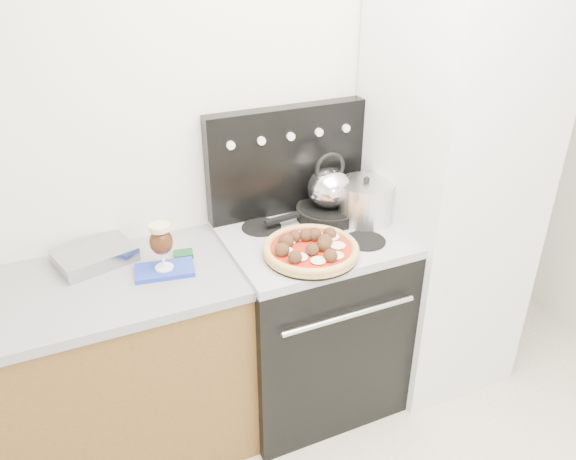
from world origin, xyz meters
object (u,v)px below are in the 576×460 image
beer_glass (162,246)px  base_cabinet (69,388)px  stove_body (310,322)px  pizza (311,247)px  pizza_pan (311,254)px  stock_pot (365,202)px  oven_mitt (165,270)px  skillet (328,212)px  tea_kettle (329,185)px  fridge (445,202)px

beer_glass → base_cabinet: bearing=175.8°
stove_body → pizza: pizza is taller
pizza → pizza_pan: bearing=0.0°
stove_body → stock_pot: stock_pot is taller
stock_pot → oven_mitt: bearing=-177.9°
pizza → skillet: pizza is taller
pizza → stock_pot: (0.37, 0.19, 0.05)m
oven_mitt → pizza_pan: (0.57, -0.15, 0.02)m
oven_mitt → skillet: skillet is taller
stove_body → skillet: (0.14, 0.12, 0.51)m
pizza_pan → tea_kettle: size_ratio=1.74×
pizza → beer_glass: bearing=164.9°
pizza_pan → tea_kettle: (0.23, 0.28, 0.16)m
base_cabinet → pizza_pan: 1.15m
stove_body → skillet: size_ratio=2.94×
oven_mitt → base_cabinet: bearing=175.8°
pizza → tea_kettle: 0.38m
base_cabinet → tea_kettle: (1.25, 0.10, 0.65)m
base_cabinet → stock_pot: stock_pot is taller
stove_body → tea_kettle: size_ratio=3.97×
base_cabinet → stock_pot: (1.39, 0.00, 0.58)m
base_cabinet → beer_glass: beer_glass is taller
fridge → tea_kettle: fridge is taller
beer_glass → pizza_pan: bearing=-15.1°
stove_body → tea_kettle: (0.14, 0.12, 0.64)m
stock_pot → beer_glass: bearing=-177.9°
oven_mitt → tea_kettle: bearing=9.1°
oven_mitt → pizza_pan: bearing=-15.1°
stove_body → pizza: 0.55m
base_cabinet → pizza: bearing=-10.4°
base_cabinet → oven_mitt: 0.66m
pizza → stock_pot: stock_pot is taller
stove_body → beer_glass: 0.88m
oven_mitt → pizza_pan: size_ratio=0.60×
fridge → tea_kettle: bearing=165.4°
stove_body → pizza: size_ratio=2.25×
pizza → fridge: bearing=9.9°
stove_body → beer_glass: size_ratio=4.43×
fridge → oven_mitt: fridge is taller
beer_glass → pizza_pan: (0.57, -0.15, -0.09)m
base_cabinet → stock_pot: size_ratio=5.90×
fridge → pizza_pan: (-0.79, -0.14, -0.02)m
fridge → pizza_pan: size_ratio=4.93×
base_cabinet → oven_mitt: size_ratio=6.28×
fridge → pizza: bearing=-170.1°
fridge → pizza_pan: 0.80m
beer_glass → tea_kettle: 0.82m
oven_mitt → beer_glass: size_ratio=1.16×
beer_glass → stock_pot: bearing=2.1°
tea_kettle → oven_mitt: bearing=177.2°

